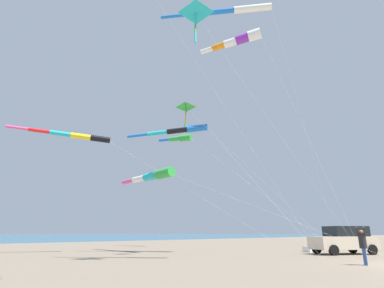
% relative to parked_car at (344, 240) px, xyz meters
% --- Properties ---
extents(parked_car, '(3.99, 4.58, 1.85)m').
position_rel_parked_car_xyz_m(parked_car, '(0.00, 0.00, 0.00)').
color(parked_car, beige).
rests_on(parked_car, ground_plane).
extents(cooler_box, '(0.62, 0.42, 0.42)m').
position_rel_parked_car_xyz_m(cooler_box, '(2.94, -0.72, -0.74)').
color(cooler_box, white).
rests_on(cooler_box, ground_plane).
extents(person_adult_flyer, '(0.44, 0.54, 1.68)m').
position_rel_parked_car_xyz_m(person_adult_flyer, '(-2.97, 7.15, -0.04)').
color(person_adult_flyer, '#335199').
rests_on(person_adult_flyer, ground_plane).
extents(kite_windsock_orange_high_right, '(13.42, 4.33, 9.93)m').
position_rel_parked_car_xyz_m(kite_windsock_orange_high_right, '(9.49, 6.78, 8.49)').
color(kite_windsock_orange_high_right, blue).
rests_on(kite_windsock_orange_high_right, ground_plane).
extents(kite_windsock_green_low_center, '(13.37, 17.34, 9.13)m').
position_rel_parked_car_xyz_m(kite_windsock_green_low_center, '(14.97, 12.86, 7.80)').
color(kite_windsock_green_low_center, black).
rests_on(kite_windsock_green_low_center, ground_plane).
extents(kite_windsock_small_distant, '(5.76, 13.24, 15.27)m').
position_rel_parked_car_xyz_m(kite_windsock_small_distant, '(1.80, 9.76, 13.98)').
color(kite_windsock_small_distant, white).
rests_on(kite_windsock_small_distant, ground_plane).
extents(kite_delta_teal_far_right, '(6.52, 10.88, 10.36)m').
position_rel_parked_car_xyz_m(kite_delta_teal_far_right, '(6.83, 8.68, 9.10)').
color(kite_delta_teal_far_right, green).
rests_on(kite_delta_teal_far_right, ground_plane).
extents(kite_windsock_white_trailing, '(17.18, 4.51, 12.15)m').
position_rel_parked_car_xyz_m(kite_windsock_white_trailing, '(16.17, -0.01, 10.83)').
color(kite_windsock_white_trailing, green).
rests_on(kite_windsock_white_trailing, ground_plane).
extents(kite_delta_blue_topmost, '(5.55, 10.95, 14.63)m').
position_rel_parked_car_xyz_m(kite_delta_blue_topmost, '(3.09, 11.78, 13.19)').
color(kite_delta_blue_topmost, '#1EB7C6').
rests_on(kite_delta_blue_topmost, ground_plane).
extents(kite_windsock_striped_overhead, '(9.59, 3.47, 17.60)m').
position_rel_parked_car_xyz_m(kite_windsock_striped_overhead, '(4.71, 4.65, 15.91)').
color(kite_windsock_striped_overhead, white).
rests_on(kite_windsock_striped_overhead, ground_plane).
extents(kite_windsock_purple_drifting, '(19.32, 4.93, 6.27)m').
position_rel_parked_car_xyz_m(kite_windsock_purple_drifting, '(11.71, 7.53, 4.90)').
color(kite_windsock_purple_drifting, green).
rests_on(kite_windsock_purple_drifting, ground_plane).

